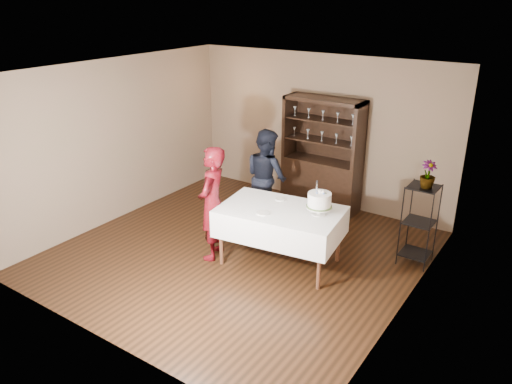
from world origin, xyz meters
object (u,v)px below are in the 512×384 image
china_hutch (322,172)px  man (266,177)px  potted_plant (428,175)px  plant_etagere (419,222)px  cake (319,201)px  cake_table (280,222)px  woman (212,204)px

china_hutch → man: (-0.47, -1.09, 0.15)m
man → potted_plant: 2.65m
plant_etagere → man: (-2.55, -0.04, 0.16)m
plant_etagere → cake: size_ratio=2.44×
cake → potted_plant: size_ratio=1.29×
plant_etagere → man: bearing=-179.2°
man → plant_etagere: bearing=-156.9°
cake_table → man: 1.42m
china_hutch → cake: 2.27m
woman → potted_plant: size_ratio=4.45×
plant_etagere → potted_plant: (0.04, -0.03, 0.73)m
man → potted_plant: bearing=-157.5°
man → woman: bearing=112.8°
cake → plant_etagere: bearing=41.2°
china_hutch → potted_plant: size_ratio=5.26×
china_hutch → plant_etagere: china_hutch is taller
woman → plant_etagere: bearing=102.9°
man → potted_plant: (2.59, 0.01, 0.57)m
cake_table → woman: bearing=-157.5°
cake → potted_plant: potted_plant is taller
plant_etagere → potted_plant: bearing=-35.3°
china_hutch → potted_plant: (2.12, -1.08, 0.71)m
cake → woman: bearing=-160.2°
cake_table → potted_plant: 2.11m
potted_plant → cake_table: bearing=-147.1°
plant_etagere → cake: (-1.10, -0.96, 0.40)m
china_hutch → woman: 2.58m
plant_etagere → woman: 2.95m
woman → cake: size_ratio=3.45×
plant_etagere → cake_table: bearing=-145.8°
cake_table → china_hutch: bearing=102.0°
woman → man: (-0.01, 1.45, -0.03)m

